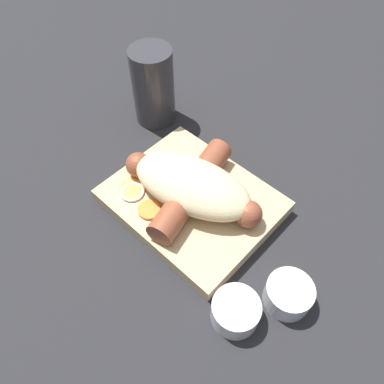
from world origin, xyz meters
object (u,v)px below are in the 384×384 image
food_tray (192,201)px  condiment_cup_far (288,295)px  bread_roll (191,185)px  sausage (191,188)px  condiment_cup_near (235,312)px  drink_glass (153,86)px

food_tray → condiment_cup_far: 0.17m
food_tray → bread_roll: bread_roll is taller
sausage → condiment_cup_far: sausage is taller
food_tray → condiment_cup_far: size_ratio=3.90×
bread_roll → condiment_cup_near: size_ratio=3.27×
food_tray → bread_roll: (-0.00, -0.00, 0.03)m
bread_roll → condiment_cup_far: size_ratio=3.27×
bread_roll → drink_glass: size_ratio=1.45×
condiment_cup_far → condiment_cup_near: bearing=-119.2°
food_tray → condiment_cup_far: condiment_cup_far is taller
food_tray → drink_glass: drink_glass is taller
condiment_cup_far → food_tray: bearing=172.8°
condiment_cup_near → condiment_cup_far: size_ratio=1.00×
condiment_cup_near → food_tray: bearing=150.8°
food_tray → bread_roll: size_ratio=1.19×
bread_roll → sausage: size_ratio=0.92×
food_tray → sausage: bearing=-162.5°
condiment_cup_near → sausage: bearing=151.2°
drink_glass → sausage: bearing=-29.0°
food_tray → sausage: sausage is taller
bread_roll → condiment_cup_far: 0.17m
drink_glass → condiment_cup_near: bearing=-28.9°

